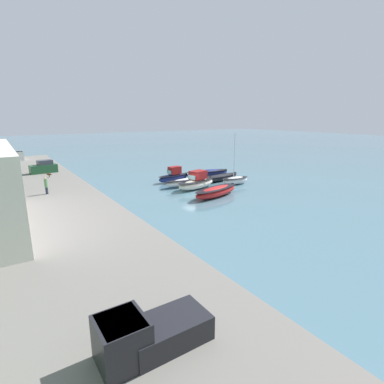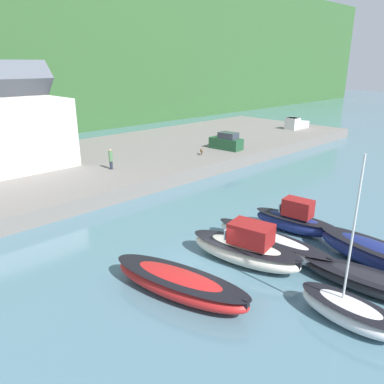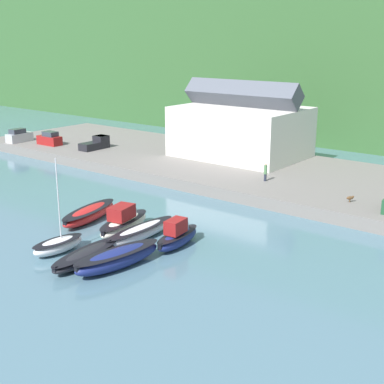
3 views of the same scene
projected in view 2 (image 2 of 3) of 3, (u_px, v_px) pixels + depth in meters
ground_plane at (215, 261)px, 23.49m from camera, size 320.00×320.00×0.00m
quay_promenade at (48, 173)px, 39.81m from camera, size 93.27×22.86×1.37m
moored_boat_0 at (179, 284)px, 19.77m from camera, size 4.22×8.60×1.38m
moored_boat_1 at (246, 249)px, 22.89m from camera, size 3.77×7.55×2.74m
moored_boat_2 at (271, 243)px, 24.42m from camera, size 1.96×8.64×1.27m
moored_boat_3 at (294, 220)px, 27.27m from camera, size 2.49×6.10×2.58m
moored_boat_4 at (349, 311)px, 17.66m from camera, size 2.08×4.98×8.23m
moored_boat_5 at (375, 283)px, 20.08m from camera, size 3.11×8.02×1.06m
moored_boat_6 at (380, 256)px, 22.38m from camera, size 3.24×8.38×1.58m
parked_car_0 at (226, 142)px, 47.54m from camera, size 2.25×4.37×2.16m
pickup_truck_1 at (295, 124)px, 62.40m from camera, size 4.76×2.06×1.90m
person_on_quay at (111, 159)px, 38.38m from camera, size 0.40×0.40×2.14m
dog_on_quay at (202, 151)px, 44.66m from camera, size 0.71×0.82×0.68m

